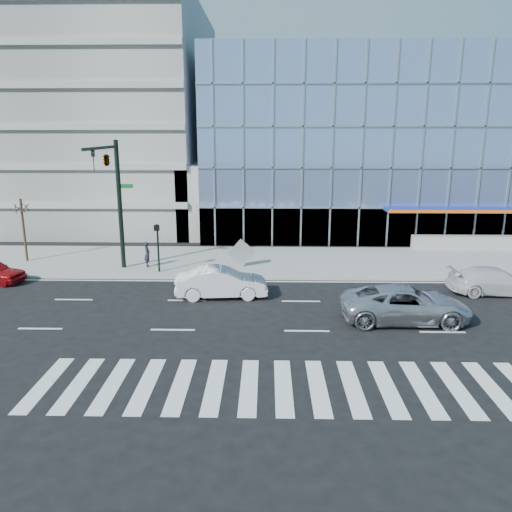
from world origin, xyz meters
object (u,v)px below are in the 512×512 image
Objects in this scene: tilted_panel at (242,253)px; ped_signal_post at (158,241)px; white_sedan at (221,283)px; white_suv at (495,281)px; silver_suv at (405,304)px; pedestrian at (147,254)px; street_tree_near at (21,207)px; traffic_signal at (111,175)px.

ped_signal_post is at bearing -175.34° from tilted_panel.
ped_signal_post is at bearing 39.74° from white_sedan.
ped_signal_post is at bearing 81.09° from white_suv.
tilted_panel is at bearing 41.65° from silver_suv.
ped_signal_post reaches higher than pedestrian.
street_tree_near is at bearing 164.95° from tilted_panel.
silver_suv is 4.62× the size of tilted_panel.
street_tree_near reaches higher than white_suv.
traffic_signal is 6.15× the size of tilted_panel.
silver_suv is at bearing -115.39° from white_sedan.
pedestrian is at bearing 38.60° from white_sedan.
pedestrian is (-0.98, 1.20, -1.18)m from ped_signal_post.
tilted_panel reaches higher than white_sedan.
white_suv is 20.66m from pedestrian.
pedestrian is 6.06m from tilted_panel.
white_sedan is 7.62m from pedestrian.
silver_suv is 9.46m from white_sedan.
silver_suv is (22.65, -10.16, -2.95)m from street_tree_near.
traffic_signal is 2.67× the size of ped_signal_post.
white_suv is (19.15, -3.43, -1.42)m from ped_signal_post.
white_sedan is (4.28, -4.31, -1.34)m from ped_signal_post.
ped_signal_post is 1.94m from pedestrian.
white_sedan is at bearing -148.85° from pedestrian.
ped_signal_post is at bearing -15.06° from street_tree_near.
white_sedan is (6.78, -3.94, -5.36)m from traffic_signal.
ped_signal_post is 0.71× the size of street_tree_near.
white_sedan is at bearing -30.15° from traffic_signal.
white_suv is at bearing -11.80° from street_tree_near.
tilted_panel is (14.58, -1.19, -2.71)m from street_tree_near.
white_sedan is 2.99× the size of pedestrian.
traffic_signal reaches higher than street_tree_near.
street_tree_near is 2.59× the size of pedestrian.
silver_suv is at bearing -134.42° from pedestrian.
ped_signal_post is 6.22m from white_sedan.
ped_signal_post is 9.97m from street_tree_near.
street_tree_near is (-9.50, 2.56, 1.64)m from ped_signal_post.
white_suv is at bearing -29.21° from tilted_panel.
silver_suv is (13.15, -7.60, -1.31)m from ped_signal_post.
street_tree_near reaches higher than ped_signal_post.
street_tree_near is 14.88m from tilted_panel.
pedestrian is at bearing 45.99° from traffic_signal.
white_sedan is (13.78, -6.87, -2.98)m from street_tree_near.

